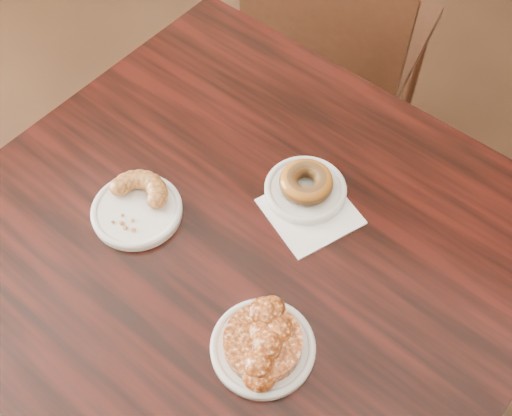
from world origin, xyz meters
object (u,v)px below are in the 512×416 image
at_px(cafe_table, 237,338).
at_px(apple_fritter, 263,341).
at_px(cruller_fragment, 135,204).
at_px(chair_far, 344,34).
at_px(glazed_donut, 306,182).

distance_m(cafe_table, apple_fritter, 0.45).
bearing_deg(cruller_fragment, chair_far, 82.00).
distance_m(glazed_donut, apple_fritter, 0.31).
distance_m(chair_far, cruller_fragment, 1.01).
distance_m(apple_fritter, cruller_fragment, 0.34).
relative_size(cafe_table, cruller_fragment, 8.04).
relative_size(chair_far, apple_fritter, 5.39).
xyz_separation_m(chair_far, cruller_fragment, (-0.13, -0.94, 0.33)).
bearing_deg(glazed_donut, cruller_fragment, -150.24).
distance_m(chair_far, apple_fritter, 1.16).
distance_m(cafe_table, cruller_fragment, 0.45).
relative_size(cafe_table, chair_far, 1.09).
relative_size(glazed_donut, cruller_fragment, 0.80).
bearing_deg(cruller_fragment, glazed_donut, 29.76).
xyz_separation_m(glazed_donut, cruller_fragment, (-0.26, -0.15, -0.00)).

